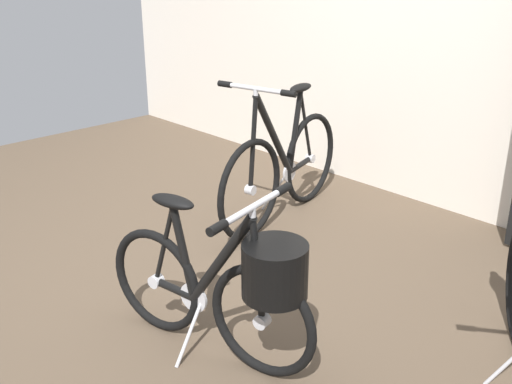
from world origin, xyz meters
name	(u,v)px	position (x,y,z in m)	size (l,w,h in m)	color
ground_plane	(207,294)	(0.00, 0.00, 0.00)	(6.54, 6.54, 0.00)	brown
folding_bike_foreground	(230,283)	(0.48, -0.26, 0.37)	(1.06, 0.53, 0.76)	black
display_bike_right	(283,167)	(-0.41, 0.98, 0.35)	(0.53, 1.32, 0.94)	black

